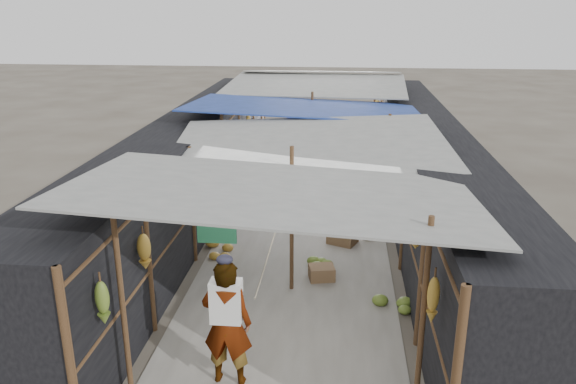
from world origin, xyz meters
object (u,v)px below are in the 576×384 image
(shopper_blue, at_px, (316,168))
(vendor_seated, at_px, (356,183))
(black_basin, at_px, (346,174))
(vendor_elderly, at_px, (227,323))
(crate_near, at_px, (322,273))

(shopper_blue, bearing_deg, vendor_seated, -45.57)
(black_basin, distance_m, shopper_blue, 1.99)
(black_basin, height_order, vendor_elderly, vendor_elderly)
(crate_near, height_order, vendor_elderly, vendor_elderly)
(black_basin, bearing_deg, vendor_seated, -83.65)
(vendor_elderly, xyz_separation_m, vendor_seated, (1.79, 7.50, -0.42))
(black_basin, relative_size, shopper_blue, 0.39)
(vendor_seated, bearing_deg, shopper_blue, -119.98)
(crate_near, distance_m, vendor_elderly, 3.32)
(shopper_blue, xyz_separation_m, vendor_seated, (1.04, -0.39, -0.25))
(crate_near, xyz_separation_m, vendor_elderly, (-1.11, -3.03, 0.76))
(crate_near, bearing_deg, vendor_seated, 69.46)
(black_basin, xyz_separation_m, shopper_blue, (-0.81, -1.70, 0.64))
(crate_near, relative_size, black_basin, 0.80)
(black_basin, bearing_deg, vendor_elderly, -99.20)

